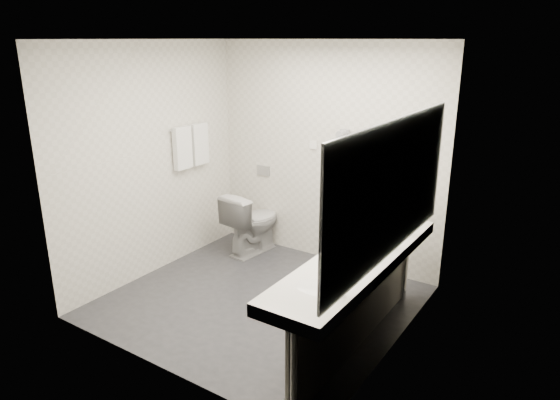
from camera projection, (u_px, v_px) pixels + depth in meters
The scene contains 32 objects.
floor at pixel (259, 301), 5.04m from camera, with size 2.80×2.80×0.00m, color #292A2E.
ceiling at pixel (256, 39), 4.28m from camera, with size 2.80×2.80×0.00m, color white.
wall_back at pixel (325, 155), 5.69m from camera, with size 2.80×2.80×0.00m, color silver.
wall_front at pixel (152, 221), 3.63m from camera, with size 2.80×2.80×0.00m, color silver.
wall_left at pixel (152, 161), 5.40m from camera, with size 2.60×2.60×0.00m, color silver.
wall_right at pixel (403, 208), 3.92m from camera, with size 2.60×2.60×0.00m, color silver.
vanity_counter at pixel (357, 261), 4.05m from camera, with size 0.55×2.20×0.10m, color white.
vanity_panel at pixel (357, 309), 4.16m from camera, with size 0.03×2.15×0.75m, color gray.
vanity_post_near at pixel (294, 377), 3.32m from camera, with size 0.06×0.06×0.75m, color silver.
vanity_post_far at pixel (405, 265), 4.97m from camera, with size 0.06×0.06×0.75m, color silver.
mirror at pixel (393, 189), 3.71m from camera, with size 0.02×2.20×1.05m, color #B2BCC6.
basin_near at pixel (317, 289), 3.52m from camera, with size 0.40×0.31×0.05m, color white.
basin_far at pixel (388, 232), 4.55m from camera, with size 0.40×0.31×0.05m, color white.
faucet_near at pixel (343, 285), 3.39m from camera, with size 0.04×0.04×0.15m, color silver.
faucet_far at pixel (410, 227), 4.42m from camera, with size 0.04×0.04×0.15m, color silver.
soap_bottle_a at pixel (367, 246), 4.09m from camera, with size 0.05×0.05×0.11m, color beige.
soap_bottle_b at pixel (372, 243), 4.17m from camera, with size 0.06×0.06×0.08m, color beige.
soap_bottle_c at pixel (378, 254), 3.92m from camera, with size 0.05×0.05×0.12m, color beige.
glass_left at pixel (392, 242), 4.14m from camera, with size 0.06×0.06×0.11m, color silver.
glass_right at pixel (388, 241), 4.16m from camera, with size 0.07×0.07×0.12m, color silver.
toilet at pixel (252, 222), 6.11m from camera, with size 0.43×0.76×0.77m, color white.
flush_plate at pixel (263, 171), 6.22m from camera, with size 0.18×0.02×0.12m, color #B2B5BA.
pedal_bin at pixel (328, 269), 5.39m from camera, with size 0.21×0.21×0.30m, color #B2B5BA.
bin_lid at pixel (329, 256), 5.35m from camera, with size 0.21×0.21×0.01m, color #B2B5BA.
towel_rail at pixel (189, 127), 5.71m from camera, with size 0.02×0.02×0.62m, color silver.
towel_near at pixel (183, 148), 5.67m from camera, with size 0.07×0.24×0.48m, color white.
towel_far at pixel (199, 144), 5.89m from camera, with size 0.07×0.24×0.48m, color white.
dryer_cradle at pixel (345, 136), 5.46m from camera, with size 0.10×0.04×0.14m, color gray.
dryer_barrel at pixel (342, 134), 5.39m from camera, with size 0.08×0.08×0.14m, color gray.
dryer_cord at pixel (343, 159), 5.52m from camera, with size 0.02×0.02×0.35m, color black.
switch_plate_a at pixel (313, 145), 5.73m from camera, with size 0.09×0.02×0.09m, color white.
switch_plate_b at pixel (370, 152), 5.36m from camera, with size 0.09×0.02×0.09m, color white.
Camera 1 is at (2.66, -3.63, 2.51)m, focal length 32.33 mm.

